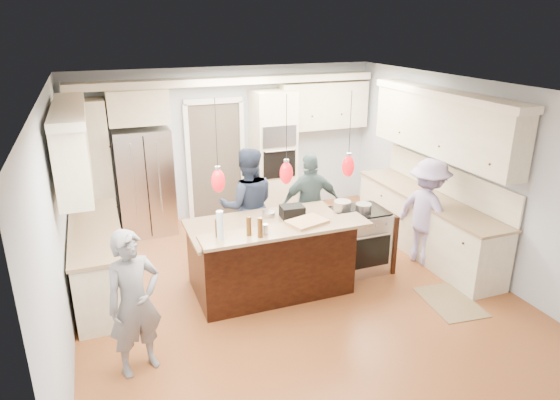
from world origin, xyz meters
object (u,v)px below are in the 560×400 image
(island_range, at_px, (360,240))
(person_far_left, at_px, (248,206))
(refrigerator, at_px, (145,182))
(person_bar_end, at_px, (134,303))
(kitchen_island, at_px, (270,255))

(island_range, xyz_separation_m, person_far_left, (-1.43, 0.84, 0.42))
(refrigerator, height_order, person_bar_end, refrigerator)
(person_far_left, bearing_deg, refrigerator, -41.41)
(refrigerator, height_order, island_range, refrigerator)
(refrigerator, xyz_separation_m, person_bar_end, (-0.53, -3.66, -0.12))
(person_far_left, bearing_deg, island_range, 160.31)
(refrigerator, distance_m, person_far_left, 2.09)
(kitchen_island, xyz_separation_m, person_far_left, (-0.02, 0.91, 0.39))
(island_range, distance_m, person_far_left, 1.71)
(person_bar_end, xyz_separation_m, person_far_left, (1.82, 2.01, 0.09))
(island_range, relative_size, person_far_left, 0.53)
(island_range, xyz_separation_m, person_bar_end, (-3.25, -1.17, 0.33))
(kitchen_island, relative_size, person_bar_end, 1.34)
(island_range, bearing_deg, refrigerator, 137.41)
(kitchen_island, bearing_deg, person_bar_end, -149.21)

